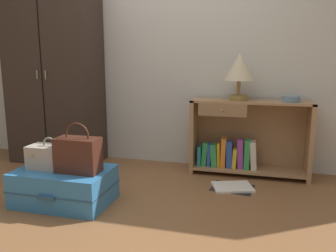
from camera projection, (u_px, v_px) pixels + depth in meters
ground_plane at (118, 219)px, 2.51m from camera, size 9.00×9.00×0.00m
back_wall at (171, 43)px, 3.68m from camera, size 6.40×0.10×2.60m
wardrobe at (54, 74)px, 3.77m from camera, size 0.99×0.47×1.95m
bookshelf at (244, 139)px, 3.44m from camera, size 1.15×0.34×0.74m
table_lamp at (239, 69)px, 3.28m from camera, size 0.29×0.29×0.45m
bowl at (291, 99)px, 3.22m from camera, size 0.16×0.16×0.06m
suitcase_large at (65, 186)px, 2.77m from camera, size 0.74×0.51×0.28m
train_case at (50, 157)px, 2.74m from camera, size 0.34×0.20×0.26m
handbag at (78, 154)px, 2.65m from camera, size 0.33×0.17×0.39m
bottle at (19, 184)px, 2.94m from camera, size 0.07×0.07×0.20m
open_book_on_floor at (232, 187)px, 3.10m from camera, size 0.41×0.36×0.02m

